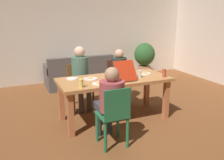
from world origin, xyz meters
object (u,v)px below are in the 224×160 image
Objects in this scene: chair_2 at (114,116)px; plate_2 at (98,83)px; person_2 at (110,98)px; plate_3 at (72,79)px; pizza_box_0 at (119,75)px; couch at (79,75)px; plate_1 at (90,78)px; plate_0 at (144,73)px; chair_0 at (117,79)px; dining_table at (114,84)px; person_0 at (120,72)px; drinking_glass_2 at (164,73)px; chair_1 at (79,83)px; potted_plant at (144,57)px; person_1 at (81,73)px; drinking_glass_1 at (81,83)px; drinking_glass_0 at (140,74)px.

plate_2 is at bearing 88.96° from chair_2.
person_2 reaches higher than plate_3.
couch is (-0.11, 2.31, -0.53)m from pizza_box_0.
plate_1 is 0.32m from plate_3.
chair_0 is at bearing 103.95° from plate_0.
person_0 is at bearing 57.34° from dining_table.
plate_0 is 0.15× the size of couch.
pizza_box_0 is (-0.36, -0.72, 0.14)m from person_0.
pizza_box_0 is at bearing -17.65° from plate_3.
couch is (0.69, 2.06, -0.49)m from plate_3.
drinking_glass_2 is (0.40, -1.15, 0.35)m from chair_0.
person_0 reaches higher than drinking_glass_2.
pizza_box_0 reaches higher than drinking_glass_2.
plate_2 is at bearing -131.80° from person_0.
chair_1 is (-0.40, 0.87, -0.17)m from dining_table.
chair_1 is at bearing 137.73° from drinking_glass_2.
pizza_box_0 reaches higher than plate_3.
person_0 is 1.09m from drinking_glass_2.
drinking_glass_2 is 0.14× the size of potted_plant.
couch is (0.40, 2.19, -0.49)m from plate_1.
person_0 is at bearing 59.75° from person_2.
chair_2 reaches higher than couch.
pizza_box_0 is at bearing 56.56° from person_2.
drinking_glass_2 is at bearing -70.83° from chair_0.
drinking_glass_2 reaches higher than plate_1.
person_1 is 9.34× the size of drinking_glass_1.
chair_2 is 0.88× the size of potted_plant.
person_1 reaches higher than plate_3.
drinking_glass_1 reaches higher than plate_1.
person_1 is 5.08× the size of plate_0.
dining_table is at bearing -117.91° from chair_0.
person_1 reaches higher than drinking_glass_0.
drinking_glass_1 is at bearing -156.55° from dining_table.
person_2 is 3.12m from couch.
chair_1 is 6.55× the size of drinking_glass_1.
chair_1 is 4.35× the size of plate_2.
plate_0 is 1.84× the size of drinking_glass_1.
person_2 is 8.67× the size of drinking_glass_1.
chair_2 is 1.18m from drinking_glass_0.
plate_1 is at bearing -90.60° from chair_1.
pizza_box_0 is 4.33× the size of drinking_glass_0.
chair_2 is (0.00, -1.63, -0.27)m from person_1.
plate_0 is at bearing -76.05° from chair_0.
plate_1 is 1.33m from drinking_glass_2.
drinking_glass_2 is at bearing -17.16° from plate_1.
person_1 reaches higher than chair_2.
person_0 is 0.86m from person_1.
potted_plant is at bearing 43.06° from plate_1.
drinking_glass_0 is at bearing 41.93° from chair_2.
drinking_glass_0 is at bearing -50.61° from chair_1.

